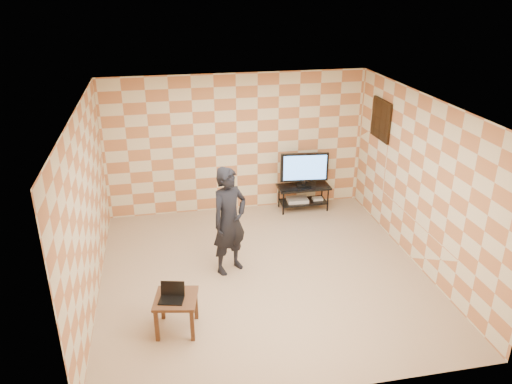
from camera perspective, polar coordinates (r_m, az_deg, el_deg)
floor at (r=7.95m, az=0.85°, el=-9.33°), size 5.00×5.00×0.00m
wall_back at (r=9.61m, az=-2.22°, el=5.52°), size 5.00×0.02×2.70m
wall_front at (r=5.20m, az=6.80°, el=-11.39°), size 5.00×0.02×2.70m
wall_left at (r=7.26m, az=-18.79°, el=-1.93°), size 0.02×5.00×2.70m
wall_right at (r=8.17m, az=18.32°, el=1.00°), size 0.02×5.00×2.70m
ceiling at (r=6.88m, az=0.99°, el=9.94°), size 5.00×5.00×0.02m
wall_art at (r=9.28m, az=14.10°, el=8.03°), size 0.04×0.72×0.72m
tv_stand at (r=9.94m, az=5.44°, el=-0.02°), size 1.03×0.46×0.50m
tv at (r=9.74m, az=5.56°, el=2.74°), size 0.94×0.20×0.68m
dvd_player at (r=9.98m, az=4.75°, el=-0.90°), size 0.42×0.31×0.07m
game_console at (r=10.10m, az=7.04°, el=-0.76°), size 0.20×0.15×0.04m
side_table at (r=6.70m, az=-9.12°, el=-12.43°), size 0.63×0.63×0.50m
laptop at (r=6.61m, az=-9.58°, el=-11.57°), size 0.36×0.31×0.21m
person at (r=7.65m, az=-3.06°, el=-3.31°), size 0.75×0.68×1.73m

